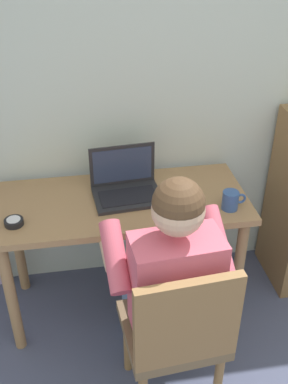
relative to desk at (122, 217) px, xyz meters
The scene contains 8 objects.
wall_back 0.88m from the desk, 35.37° to the left, with size 4.80×0.05×2.50m, color silver.
desk is the anchor object (origin of this frame).
chair 0.70m from the desk, 77.50° to the right, with size 0.45×0.43×0.86m.
person_seated 0.51m from the desk, 74.44° to the right, with size 0.56×0.60×1.18m.
laptop 0.17m from the desk, 58.64° to the left, with size 0.36×0.28×0.24m.
computer_mouse 0.37m from the desk, ahead, with size 0.06×0.10×0.03m, color black.
desk_clock 0.55m from the desk, 166.33° to the right, with size 0.09×0.09×0.03m.
coffee_mug 0.57m from the desk, 17.33° to the right, with size 0.12×0.08×0.09m.
Camera 1 is at (-0.70, -0.10, 2.02)m, focal length 43.51 mm.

